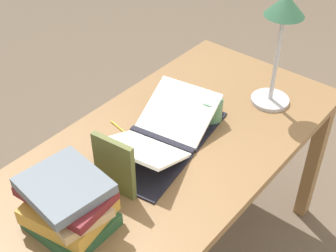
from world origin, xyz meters
TOP-DOWN VIEW (x-y plane):
  - reading_desk at (0.00, 0.00)m, footprint 1.46×0.76m
  - open_book at (0.03, -0.03)m, footprint 0.60×0.37m
  - book_stack_tall at (0.52, 0.01)m, footprint 0.24×0.29m
  - book_standing_upright at (0.32, 0.01)m, footprint 0.04×0.16m
  - reading_lamp at (-0.46, 0.15)m, footprint 0.16×0.16m
  - coffee_mug at (-0.20, 0.03)m, footprint 0.12×0.09m
  - pencil at (0.08, -0.20)m, footprint 0.03×0.14m

SIDE VIEW (x-z plane):
  - reading_desk at x=0.00m, z-range 0.28..1.04m
  - pencil at x=0.08m, z-range 0.76..0.76m
  - open_book at x=0.03m, z-range 0.73..0.85m
  - coffee_mug at x=-0.20m, z-range 0.76..0.85m
  - book_stack_tall at x=0.52m, z-range 0.76..0.95m
  - book_standing_upright at x=0.32m, z-range 0.76..0.97m
  - reading_lamp at x=-0.46m, z-range 0.87..1.34m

